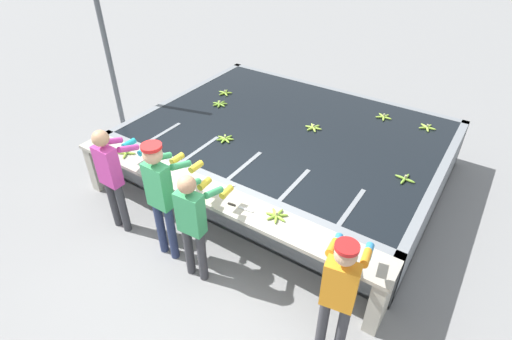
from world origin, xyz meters
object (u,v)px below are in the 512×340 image
at_px(banana_bunch_floating_3, 427,127).
at_px(knife_0, 237,206).
at_px(banana_bunch_ledge_1, 126,153).
at_px(banana_bunch_ledge_0, 101,141).
at_px(knife_1, 218,189).
at_px(banana_bunch_ledge_2, 277,216).
at_px(worker_3, 340,289).
at_px(worker_1, 161,191).
at_px(banana_bunch_floating_2, 225,93).
at_px(worker_0, 112,172).
at_px(banana_bunch_floating_4, 405,179).
at_px(support_post_left, 109,59).
at_px(banana_bunch_floating_0, 225,139).
at_px(banana_bunch_floating_1, 220,104).
at_px(banana_bunch_floating_5, 384,117).
at_px(worker_2, 193,219).
at_px(banana_bunch_floating_6, 313,128).

relative_size(banana_bunch_floating_3, knife_0, 0.79).
distance_m(banana_bunch_floating_3, banana_bunch_ledge_1, 4.74).
bearing_deg(banana_bunch_ledge_0, knife_1, 1.61).
relative_size(banana_bunch_ledge_2, knife_1, 0.90).
height_order(worker_3, banana_bunch_floating_3, worker_3).
relative_size(banana_bunch_floating_3, banana_bunch_ledge_0, 0.99).
height_order(worker_1, banana_bunch_floating_2, worker_1).
xyz_separation_m(worker_0, banana_bunch_ledge_1, (-0.33, 0.51, -0.09)).
relative_size(worker_1, banana_bunch_ledge_1, 6.56).
distance_m(banana_bunch_floating_4, support_post_left, 5.24).
bearing_deg(banana_bunch_ledge_2, banana_bunch_ledge_1, -178.70).
bearing_deg(banana_bunch_floating_0, banana_bunch_floating_1, 131.73).
bearing_deg(banana_bunch_ledge_0, banana_bunch_floating_5, 43.50).
relative_size(banana_bunch_floating_0, banana_bunch_ledge_2, 1.00).
relative_size(banana_bunch_floating_5, banana_bunch_ledge_1, 1.06).
bearing_deg(banana_bunch_floating_3, banana_bunch_ledge_2, -106.40).
bearing_deg(banana_bunch_floating_5, banana_bunch_ledge_1, -130.92).
relative_size(banana_bunch_ledge_1, knife_0, 0.75).
bearing_deg(worker_1, knife_0, 30.70).
height_order(worker_2, banana_bunch_floating_1, worker_2).
bearing_deg(banana_bunch_floating_6, banana_bunch_floating_5, 50.14).
bearing_deg(worker_2, knife_1, 103.48).
bearing_deg(knife_1, worker_0, -155.75).
distance_m(worker_0, banana_bunch_ledge_0, 1.06).
height_order(worker_2, banana_bunch_floating_3, worker_2).
bearing_deg(banana_bunch_floating_3, worker_0, -130.05).
distance_m(banana_bunch_floating_0, banana_bunch_floating_6, 1.45).
xyz_separation_m(worker_2, knife_1, (-0.16, 0.66, -0.07)).
xyz_separation_m(banana_bunch_floating_1, knife_1, (1.50, -1.96, -0.01)).
xyz_separation_m(banana_bunch_floating_3, knife_1, (-1.83, -3.15, -0.01)).
distance_m(worker_2, banana_bunch_floating_0, 1.91).
relative_size(banana_bunch_floating_2, banana_bunch_floating_5, 1.00).
xyz_separation_m(banana_bunch_floating_4, banana_bunch_ledge_0, (-4.17, -1.62, 0.00)).
bearing_deg(banana_bunch_ledge_1, banana_bunch_floating_0, 49.78).
xyz_separation_m(worker_1, banana_bunch_ledge_2, (1.28, 0.58, -0.19)).
bearing_deg(knife_1, worker_3, -18.31).
distance_m(banana_bunch_ledge_0, banana_bunch_ledge_1, 0.58).
distance_m(banana_bunch_floating_2, banana_bunch_floating_4, 3.74).
distance_m(worker_2, banana_bunch_floating_2, 3.57).
bearing_deg(worker_3, banana_bunch_floating_3, 92.18).
height_order(banana_bunch_floating_2, support_post_left, support_post_left).
xyz_separation_m(banana_bunch_floating_2, banana_bunch_ledge_0, (-0.52, -2.45, 0.00)).
bearing_deg(worker_1, banana_bunch_ledge_2, 24.22).
xyz_separation_m(banana_bunch_ledge_0, support_post_left, (-1.00, 1.18, 0.74)).
bearing_deg(support_post_left, banana_bunch_floating_4, 4.92).
bearing_deg(banana_bunch_floating_5, worker_3, -77.24).
distance_m(worker_1, banana_bunch_ledge_0, 1.92).
height_order(worker_0, banana_bunch_floating_3, worker_0).
relative_size(banana_bunch_floating_3, banana_bunch_floating_5, 1.00).
relative_size(worker_0, banana_bunch_floating_3, 5.79).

